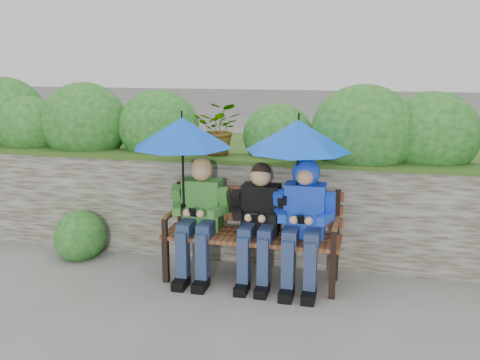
% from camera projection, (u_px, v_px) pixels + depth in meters
% --- Properties ---
extents(ground, '(60.00, 60.00, 0.00)m').
position_uv_depth(ground, '(237.00, 286.00, 4.77)').
color(ground, '#626057').
rests_on(ground, ground).
extents(garden_backdrop, '(8.00, 2.88, 1.81)m').
position_uv_depth(garden_backdrop, '(259.00, 178.00, 6.17)').
color(garden_backdrop, '#474232').
rests_on(garden_backdrop, ground).
extents(park_bench, '(1.60, 0.47, 0.84)m').
position_uv_depth(park_bench, '(253.00, 228.00, 4.85)').
color(park_bench, black).
rests_on(park_bench, ground).
extents(boy_left, '(0.52, 0.60, 1.11)m').
position_uv_depth(boy_left, '(200.00, 213.00, 4.86)').
color(boy_left, '#2A6927').
rests_on(boy_left, ground).
extents(boy_middle, '(0.50, 0.58, 1.09)m').
position_uv_depth(boy_middle, '(259.00, 218.00, 4.74)').
color(boy_middle, black).
rests_on(boy_middle, ground).
extents(boy_right, '(0.53, 0.64, 1.14)m').
position_uv_depth(boy_right, '(304.00, 214.00, 4.64)').
color(boy_right, '#0F32B6').
rests_on(boy_right, ground).
extents(umbrella_left, '(0.90, 0.90, 0.89)m').
position_uv_depth(umbrella_left, '(182.00, 133.00, 4.73)').
color(umbrella_left, blue).
rests_on(umbrella_left, ground).
extents(umbrella_right, '(0.91, 0.91, 0.87)m').
position_uv_depth(umbrella_right, '(298.00, 136.00, 4.54)').
color(umbrella_right, blue).
rests_on(umbrella_right, ground).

